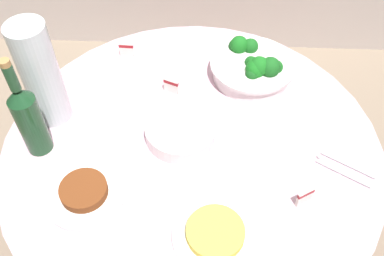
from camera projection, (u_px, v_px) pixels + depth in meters
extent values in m
plane|color=gray|center=(192.00, 246.00, 1.88)|extent=(6.00, 6.00, 0.00)
cylinder|color=maroon|center=(192.00, 205.00, 1.62)|extent=(1.01, 1.01, 0.69)
cylinder|color=#E0B2C6|center=(192.00, 147.00, 1.34)|extent=(1.16, 1.16, 0.02)
cylinder|color=#E0B2C6|center=(192.00, 142.00, 1.33)|extent=(1.10, 1.10, 0.03)
cylinder|color=white|center=(252.00, 71.00, 1.47)|extent=(0.26, 0.26, 0.05)
cylinder|color=white|center=(253.00, 64.00, 1.45)|extent=(0.28, 0.28, 0.01)
sphere|color=#19681E|center=(276.00, 67.00, 1.42)|extent=(0.05, 0.05, 0.05)
sphere|color=#195B1E|center=(252.00, 74.00, 1.40)|extent=(0.05, 0.05, 0.05)
sphere|color=#195F1E|center=(270.00, 67.00, 1.40)|extent=(0.07, 0.07, 0.07)
sphere|color=#19531E|center=(236.00, 46.00, 1.48)|extent=(0.05, 0.05, 0.05)
sphere|color=#19621E|center=(250.00, 46.00, 1.48)|extent=(0.05, 0.05, 0.05)
sphere|color=#196D1E|center=(239.00, 45.00, 1.47)|extent=(0.06, 0.06, 0.06)
sphere|color=#196F1E|center=(259.00, 66.00, 1.40)|extent=(0.06, 0.06, 0.06)
sphere|color=#19671E|center=(253.00, 63.00, 1.42)|extent=(0.04, 0.04, 0.04)
sphere|color=#19751E|center=(256.00, 69.00, 1.40)|extent=(0.06, 0.06, 0.06)
sphere|color=#19611E|center=(251.00, 62.00, 1.44)|extent=(0.04, 0.04, 0.04)
cylinder|color=white|center=(180.00, 136.00, 1.31)|extent=(0.21, 0.21, 0.01)
cylinder|color=white|center=(180.00, 133.00, 1.31)|extent=(0.21, 0.21, 0.01)
cylinder|color=white|center=(180.00, 131.00, 1.30)|extent=(0.21, 0.21, 0.01)
cylinder|color=white|center=(180.00, 129.00, 1.29)|extent=(0.21, 0.21, 0.01)
cylinder|color=white|center=(180.00, 127.00, 1.28)|extent=(0.21, 0.21, 0.01)
cylinder|color=#1B4626|center=(32.00, 125.00, 1.22)|extent=(0.07, 0.07, 0.20)
cone|color=#1B4626|center=(18.00, 95.00, 1.13)|extent=(0.07, 0.07, 0.04)
cylinder|color=#1B4626|center=(11.00, 78.00, 1.08)|extent=(0.03, 0.03, 0.08)
cylinder|color=#B2844C|center=(5.00, 63.00, 1.04)|extent=(0.03, 0.03, 0.02)
cylinder|color=silver|center=(41.00, 75.00, 1.25)|extent=(0.11, 0.11, 0.34)
sphere|color=#E5B26B|center=(59.00, 106.00, 1.35)|extent=(0.06, 0.06, 0.06)
sphere|color=#E5B26B|center=(50.00, 101.00, 1.36)|extent=(0.06, 0.06, 0.06)
sphere|color=#E5B26B|center=(47.00, 110.00, 1.33)|extent=(0.06, 0.06, 0.06)
sphere|color=#72C64C|center=(54.00, 91.00, 1.31)|extent=(0.06, 0.06, 0.06)
sphere|color=#72C64C|center=(42.00, 91.00, 1.31)|extent=(0.06, 0.06, 0.06)
sphere|color=#72C64C|center=(46.00, 99.00, 1.29)|extent=(0.06, 0.06, 0.06)
sphere|color=red|center=(47.00, 76.00, 1.28)|extent=(0.06, 0.06, 0.06)
sphere|color=red|center=(36.00, 81.00, 1.26)|extent=(0.06, 0.06, 0.06)
sphere|color=red|center=(46.00, 85.00, 1.25)|extent=(0.06, 0.06, 0.06)
sphere|color=#E5B26B|center=(38.00, 62.00, 1.24)|extent=(0.06, 0.06, 0.06)
sphere|color=#E5B26B|center=(31.00, 70.00, 1.21)|extent=(0.06, 0.06, 0.06)
sphere|color=#E5B26B|center=(45.00, 69.00, 1.22)|extent=(0.06, 0.06, 0.06)
sphere|color=#72C64C|center=(29.00, 49.00, 1.19)|extent=(0.06, 0.06, 0.06)
sphere|color=#72C64C|center=(29.00, 57.00, 1.17)|extent=(0.06, 0.06, 0.06)
sphere|color=#72C64C|center=(41.00, 51.00, 1.19)|extent=(0.06, 0.06, 0.06)
cylinder|color=silver|center=(348.00, 165.00, 1.25)|extent=(0.14, 0.09, 0.01)
cylinder|color=silver|center=(343.00, 174.00, 1.23)|extent=(0.14, 0.09, 0.01)
sphere|color=silver|center=(319.00, 157.00, 1.27)|extent=(0.01, 0.01, 0.01)
cylinder|color=white|center=(215.00, 235.00, 1.10)|extent=(0.22, 0.22, 0.01)
cylinder|color=#F2D14C|center=(215.00, 232.00, 1.09)|extent=(0.15, 0.15, 0.02)
cylinder|color=white|center=(85.00, 194.00, 1.18)|extent=(0.22, 0.22, 0.01)
cylinder|color=brown|center=(84.00, 190.00, 1.17)|extent=(0.13, 0.13, 0.03)
cube|color=white|center=(127.00, 50.00, 1.53)|extent=(0.05, 0.01, 0.05)
cube|color=maroon|center=(126.00, 46.00, 1.52)|extent=(0.05, 0.01, 0.01)
cube|color=white|center=(305.00, 197.00, 1.15)|extent=(0.05, 0.03, 0.05)
cube|color=maroon|center=(306.00, 193.00, 1.14)|extent=(0.05, 0.03, 0.01)
cube|color=white|center=(171.00, 86.00, 1.42)|extent=(0.05, 0.03, 0.05)
cube|color=maroon|center=(171.00, 82.00, 1.40)|extent=(0.05, 0.03, 0.01)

